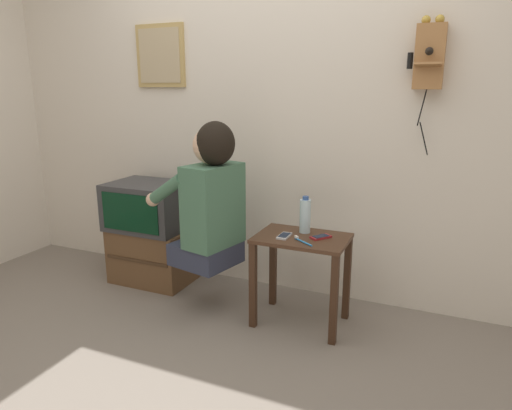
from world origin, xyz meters
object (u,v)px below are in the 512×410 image
at_px(person, 210,197).
at_px(cell_phone_spare, 321,237).
at_px(wall_phone_antique, 430,56).
at_px(framed_picture, 160,56).
at_px(water_bottle, 305,216).
at_px(television, 149,206).
at_px(toothbrush, 302,241).
at_px(cell_phone_held, 284,236).

relative_size(person, cell_phone_spare, 6.74).
distance_m(wall_phone_antique, framed_picture, 1.85).
relative_size(person, water_bottle, 4.03).
height_order(television, wall_phone_antique, wall_phone_antique).
bearing_deg(cell_phone_spare, person, -136.25).
relative_size(television, cell_phone_spare, 4.19).
distance_m(framed_picture, toothbrush, 1.76).
distance_m(person, water_bottle, 0.60).
relative_size(wall_phone_antique, cell_phone_spare, 5.71).
xyz_separation_m(wall_phone_antique, toothbrush, (-0.57, -0.49, -1.02)).
height_order(television, toothbrush, television).
height_order(wall_phone_antique, cell_phone_held, wall_phone_antique).
relative_size(television, cell_phone_held, 4.54).
relative_size(framed_picture, cell_phone_spare, 3.26).
xyz_separation_m(wall_phone_antique, water_bottle, (-0.61, -0.31, -0.92)).
distance_m(wall_phone_antique, toothbrush, 1.27).
height_order(person, cell_phone_held, person).
height_order(framed_picture, cell_phone_spare, framed_picture).
bearing_deg(toothbrush, water_bottle, 47.80).
xyz_separation_m(person, water_bottle, (0.57, 0.15, -0.10)).
bearing_deg(television, person, -20.81).
xyz_separation_m(person, framed_picture, (-0.67, 0.51, 0.88)).
bearing_deg(wall_phone_antique, cell_phone_spare, -142.31).
height_order(television, framed_picture, framed_picture).
bearing_deg(framed_picture, person, -37.21).
bearing_deg(cell_phone_spare, television, -150.47).
xyz_separation_m(person, toothbrush, (0.61, -0.03, -0.20)).
bearing_deg(television, cell_phone_spare, -6.85).
xyz_separation_m(television, cell_phone_spare, (1.34, -0.16, -0.01)).
distance_m(wall_phone_antique, cell_phone_held, 1.31).
distance_m(person, television, 0.73).
height_order(person, wall_phone_antique, wall_phone_antique).
distance_m(person, wall_phone_antique, 1.51).
height_order(person, framed_picture, framed_picture).
bearing_deg(water_bottle, television, 175.55).
bearing_deg(water_bottle, person, -164.71).
xyz_separation_m(cell_phone_spare, water_bottle, (-0.12, 0.07, 0.10)).
distance_m(cell_phone_spare, toothbrush, 0.14).
bearing_deg(cell_phone_held, cell_phone_spare, 17.26).
bearing_deg(cell_phone_held, water_bottle, 56.80).
relative_size(cell_phone_held, toothbrush, 0.93).
height_order(water_bottle, toothbrush, water_bottle).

